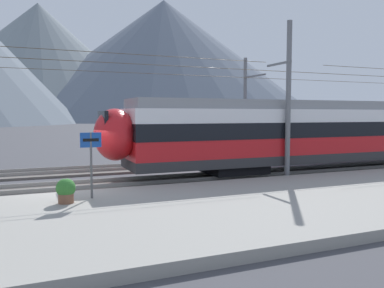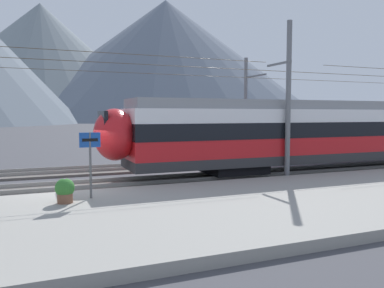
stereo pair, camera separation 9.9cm
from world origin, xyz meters
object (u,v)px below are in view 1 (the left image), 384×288
at_px(catenary_mast_mid, 287,99).
at_px(catenary_mast_far_side, 246,105).
at_px(platform_sign, 91,150).
at_px(potted_plant_platform_edge, 66,190).
at_px(train_near_platform, 359,131).

distance_m(catenary_mast_mid, catenary_mast_far_side, 8.97).
bearing_deg(catenary_mast_mid, platform_sign, -168.40).
distance_m(catenary_mast_mid, potted_plant_platform_edge, 10.95).
bearing_deg(catenary_mast_far_side, platform_sign, -139.40).
bearing_deg(catenary_mast_far_side, catenary_mast_mid, -108.38).
bearing_deg(catenary_mast_far_side, train_near_platform, -65.14).
bearing_deg(catenary_mast_far_side, potted_plant_platform_edge, -140.19).
relative_size(catenary_mast_mid, catenary_mast_far_side, 1.00).
xyz_separation_m(catenary_mast_far_side, potted_plant_platform_edge, (-13.05, -10.88, -3.03)).
relative_size(catenary_mast_mid, platform_sign, 17.96).
distance_m(catenary_mast_mid, platform_sign, 9.74).
bearing_deg(platform_sign, train_near_platform, 12.47).
xyz_separation_m(catenary_mast_mid, potted_plant_platform_edge, (-10.22, -2.36, -3.15)).
relative_size(train_near_platform, platform_sign, 13.12).
distance_m(train_near_platform, catenary_mast_far_side, 7.89).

